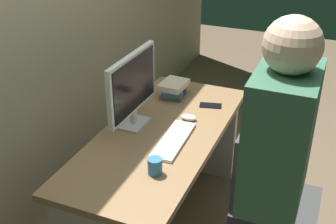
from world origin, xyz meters
The scene contains 9 objects.
desk centered at (0.00, 0.00, 0.51)m, with size 1.54×0.67×0.73m.
office_chair centered at (-0.08, -0.67, 0.43)m, with size 0.52×0.52×0.94m.
person_at_desk centered at (-0.49, -0.74, 0.84)m, with size 0.40×0.24×1.64m.
monitor centered at (0.03, 0.19, 0.98)m, with size 0.54×0.14×0.46m.
keyboard centered at (-0.06, -0.11, 0.74)m, with size 0.43×0.13×0.02m, color white.
mouse centered at (0.21, -0.10, 0.74)m, with size 0.06×0.10×0.03m, color white.
cup_near_keyboard centered at (-0.38, -0.14, 0.77)m, with size 0.08×0.08×0.09m, color #3372B2.
book_stack centered at (0.49, 0.11, 0.79)m, with size 0.22×0.18×0.11m.
cell_phone centered at (0.45, -0.17, 0.73)m, with size 0.07×0.14×0.01m, color black.
Camera 1 is at (-2.04, -0.90, 2.05)m, focal length 46.61 mm.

